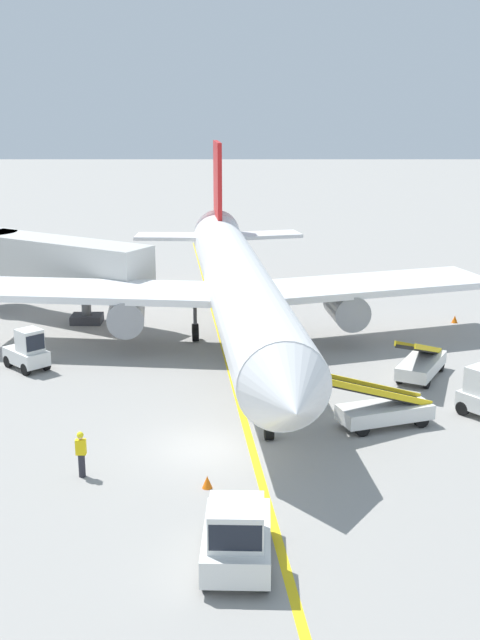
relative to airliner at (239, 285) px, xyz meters
name	(u,v)px	position (x,y,z in m)	size (l,w,h in m)	color
ground_plane	(207,449)	(-1.19, -12.85, -3.42)	(300.00, 300.00, 0.00)	gray
taxi_line_yellow	(240,401)	(0.06, -7.85, -3.41)	(0.30, 80.00, 0.01)	yellow
airliner	(239,285)	(0.00, 0.00, 0.00)	(28.46, 35.34, 10.10)	white
jet_bridge	(45,259)	(-11.68, 6.41, 0.12)	(12.33, 8.68, 4.85)	beige
pushback_tug	(238,536)	(0.02, -20.78, -2.42)	(2.00, 3.65, 2.20)	silver
baggage_tug_by_cargo_door	(29,351)	(-10.28, -3.61, -2.49)	(2.61, 2.62, 2.10)	silver
belt_loader_forward_hold	(422,363)	(8.70, -4.87, -2.64)	(3.41, 5.02, 2.59)	silver
belt_loader_aft_hold	(384,408)	(5.88, -10.66, -2.64)	(5.14, 2.81, 2.59)	silver
ground_crew_marshaller	(82,453)	(-5.44, -15.15, -2.51)	(0.36, 0.24, 1.70)	#26262D
safety_cone_nose_right	(456,319)	(12.88, 4.86, -3.20)	(0.36, 0.36, 0.44)	orange
safety_cone_wingtip_left	(208,482)	(-1.01, -16.00, -3.20)	(0.36, 0.36, 0.44)	orange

